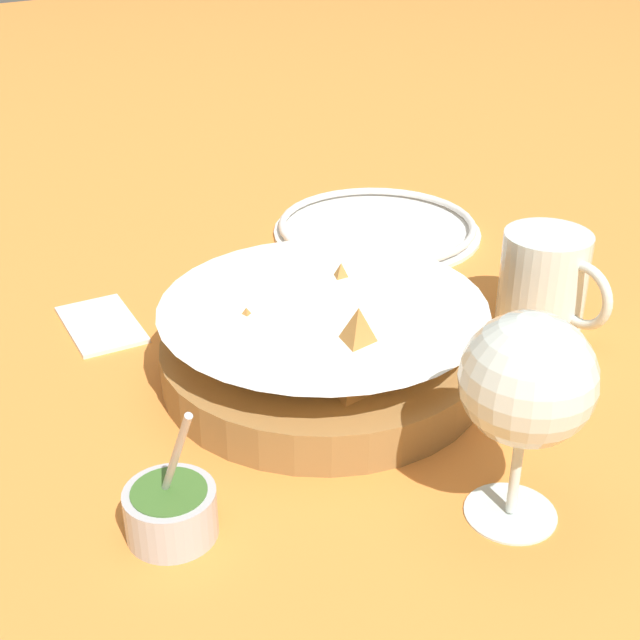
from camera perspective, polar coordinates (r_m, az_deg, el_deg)
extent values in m
plane|color=orange|center=(0.76, -1.05, -2.77)|extent=(4.00, 4.00, 0.00)
cylinder|color=olive|center=(0.73, 0.00, -2.59)|extent=(0.27, 0.27, 0.04)
cone|color=white|center=(0.73, 0.00, -1.40)|extent=(0.27, 0.27, 0.06)
cylinder|color=#3D842D|center=(0.73, 0.00, -2.47)|extent=(0.20, 0.20, 0.01)
pyramid|color=#B77A38|center=(0.67, 2.44, -1.84)|extent=(0.09, 0.09, 0.07)
pyramid|color=#B77A38|center=(0.77, 1.34, 1.80)|extent=(0.07, 0.07, 0.06)
pyramid|color=#B77A38|center=(0.71, -4.67, -0.93)|extent=(0.08, 0.08, 0.05)
cylinder|color=#B7B7BC|center=(0.59, -9.52, -12.07)|extent=(0.06, 0.06, 0.03)
cylinder|color=#42702D|center=(0.59, -9.56, -11.62)|extent=(0.05, 0.05, 0.02)
cylinder|color=#B7B7BC|center=(0.55, -9.38, -9.08)|extent=(0.06, 0.01, 0.10)
cylinder|color=silver|center=(0.62, 12.23, -11.84)|extent=(0.06, 0.06, 0.00)
cylinder|color=silver|center=(0.60, 12.57, -9.30)|extent=(0.01, 0.01, 0.07)
sphere|color=silver|center=(0.56, 13.31, -3.65)|extent=(0.09, 0.09, 0.09)
sphere|color=beige|center=(0.57, 13.19, -4.57)|extent=(0.06, 0.06, 0.06)
cylinder|color=silver|center=(0.83, 14.09, 2.53)|extent=(0.08, 0.08, 0.09)
cylinder|color=gold|center=(0.84, 14.01, 1.89)|extent=(0.06, 0.06, 0.06)
torus|color=silver|center=(0.81, 16.44, 1.51)|extent=(0.06, 0.01, 0.06)
cylinder|color=white|center=(1.02, 3.66, 5.79)|extent=(0.23, 0.23, 0.01)
torus|color=white|center=(1.01, 3.67, 6.13)|extent=(0.22, 0.22, 0.01)
cube|color=white|center=(0.84, -13.84, -0.17)|extent=(0.11, 0.07, 0.01)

